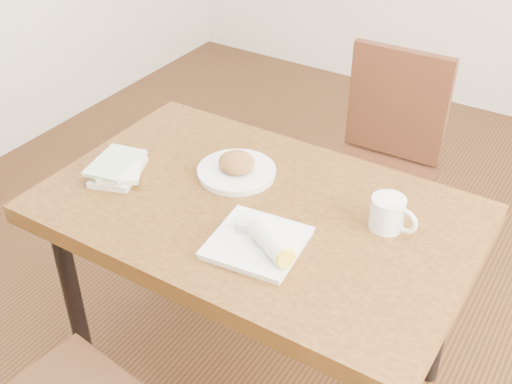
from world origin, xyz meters
The scene contains 7 objects.
ground centered at (0.00, 0.00, -0.01)m, with size 4.00×5.00×0.01m, color #472814.
table centered at (0.00, 0.00, 0.67)m, with size 1.30×0.82×0.75m.
chair_far centered at (0.10, 0.79, 0.55)m, with size 0.43×0.43×0.95m.
plate_scone centered at (-0.14, 0.11, 0.78)m, with size 0.26×0.26×0.08m.
coffee_mug centered at (0.38, 0.11, 0.80)m, with size 0.15×0.10×0.10m.
plate_burrito centered at (0.12, -0.16, 0.78)m, with size 0.28×0.27×0.08m.
book_stack centered at (-0.47, -0.09, 0.78)m, with size 0.21×0.24×0.05m.
Camera 1 is at (0.83, -1.32, 1.90)m, focal length 45.00 mm.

